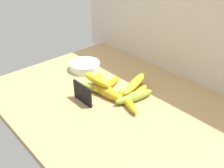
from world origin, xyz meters
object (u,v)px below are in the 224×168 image
at_px(banana_2, 96,88).
at_px(banana_9, 135,83).
at_px(banana_4, 138,93).
at_px(banana_6, 109,85).
at_px(banana_7, 134,96).
at_px(banana_8, 97,80).
at_px(banana_1, 109,93).
at_px(banana_3, 98,82).
at_px(fruit_bowl, 85,66).
at_px(banana_5, 128,101).
at_px(banana_0, 132,89).
at_px(chalkboard_sign, 83,94).

height_order(banana_2, banana_9, banana_9).
relative_size(banana_4, banana_9, 0.76).
relative_size(banana_6, banana_7, 0.91).
relative_size(banana_8, banana_9, 0.77).
bearing_deg(banana_6, banana_8, -108.96).
height_order(banana_1, banana_8, banana_8).
bearing_deg(banana_1, banana_6, 138.62).
bearing_deg(banana_8, banana_3, 136.03).
relative_size(banana_7, banana_9, 0.88).
bearing_deg(banana_8, banana_4, 33.16).
distance_m(banana_2, banana_3, 0.05).
relative_size(fruit_bowl, banana_9, 0.76).
height_order(banana_2, banana_6, banana_2).
xyz_separation_m(banana_4, banana_5, (0.01, -0.08, -0.00)).
relative_size(banana_0, banana_2, 1.13).
relative_size(banana_3, banana_7, 0.90).
bearing_deg(banana_2, banana_0, 46.58).
relative_size(banana_5, banana_8, 1.09).
bearing_deg(banana_8, chalkboard_sign, -73.92).
distance_m(banana_1, banana_5, 0.09).
height_order(chalkboard_sign, banana_3, chalkboard_sign).
bearing_deg(banana_8, banana_5, 7.77).
relative_size(banana_1, banana_3, 1.05).
xyz_separation_m(banana_1, banana_6, (-0.06, 0.05, -0.00)).
distance_m(fruit_bowl, banana_1, 0.28).
bearing_deg(banana_7, banana_2, -155.58).
bearing_deg(banana_4, banana_1, -129.09).
xyz_separation_m(banana_1, banana_9, (0.05, 0.11, 0.03)).
height_order(banana_1, banana_3, same).
xyz_separation_m(fruit_bowl, banana_4, (0.35, 0.02, -0.00)).
xyz_separation_m(banana_3, banana_9, (0.15, 0.08, 0.03)).
xyz_separation_m(banana_4, banana_6, (-0.13, -0.05, -0.00)).
distance_m(banana_1, banana_3, 0.10).
distance_m(fruit_bowl, banana_4, 0.35).
relative_size(chalkboard_sign, fruit_bowl, 0.72).
xyz_separation_m(fruit_bowl, banana_1, (0.27, -0.08, 0.00)).
bearing_deg(chalkboard_sign, fruit_bowl, 141.70).
distance_m(banana_4, banana_6, 0.14).
distance_m(fruit_bowl, banana_6, 0.22).
xyz_separation_m(banana_6, banana_9, (0.10, 0.06, 0.03)).
bearing_deg(banana_5, banana_1, -167.29).
relative_size(chalkboard_sign, banana_2, 0.65).
xyz_separation_m(banana_1, banana_2, (-0.07, -0.01, -0.00)).
relative_size(banana_5, banana_6, 1.06).
bearing_deg(banana_9, banana_1, -114.74).
distance_m(banana_5, banana_6, 0.15).
distance_m(chalkboard_sign, banana_9, 0.23).
distance_m(banana_0, banana_9, 0.04).
bearing_deg(chalkboard_sign, banana_5, 41.74).
bearing_deg(banana_3, chalkboard_sign, -66.01).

